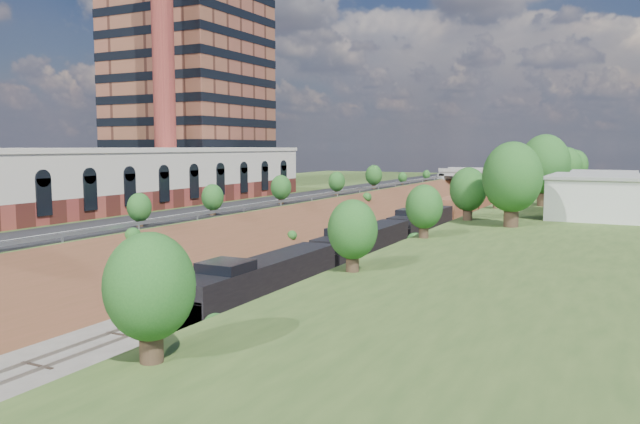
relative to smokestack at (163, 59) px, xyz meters
The scene contains 16 objects.
platform_left 23.05m from the smokestack, 53.13° to the left, with size 44.00×180.00×5.00m, color #375222.
embankment_left 35.58m from the smokestack, ahead, with size 7.07×180.00×7.07m, color brown.
embankment_right 53.39m from the smokestack, ahead, with size 7.07×180.00×7.07m, color brown.
rail_left_track 41.86m from the smokestack, ahead, with size 1.58×180.00×0.18m, color gray.
rail_right_track 46.11m from the smokestack, ahead, with size 1.58×180.00×0.18m, color gray.
road 28.88m from the smokestack, 11.04° to the left, with size 8.00×180.00×0.10m, color black.
guardrail 31.59m from the smokestack, ahead, with size 0.10×171.00×0.70m.
commercial_building 25.69m from the smokestack, 66.04° to the right, with size 14.30×62.30×7.00m.
highrise_tower 19.55m from the smokestack, 116.57° to the left, with size 22.00×22.00×53.90m.
smokestack is the anchor object (origin of this frame).
overpass 77.82m from the smokestack, 61.39° to the left, with size 24.50×8.30×7.40m.
white_building_near 62.29m from the smokestack, ahead, with size 9.00×12.00×4.00m, color silver.
white_building_far 64.31m from the smokestack, 16.97° to the left, with size 8.00×10.00×3.60m, color silver.
tree_right_large 57.52m from the smokestack, 16.80° to the right, with size 5.25×5.25×7.61m.
tree_left_crest 46.95m from the smokestack, 56.09° to the right, with size 2.45×2.45×3.55m.
freight_train 52.75m from the smokestack, 36.08° to the left, with size 3.05×138.98×4.56m.
Camera 1 is at (26.61, -17.07, 12.15)m, focal length 35.00 mm.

